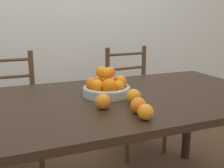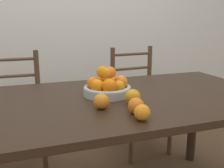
# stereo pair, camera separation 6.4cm
# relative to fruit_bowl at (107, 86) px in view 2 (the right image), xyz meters

# --- Properties ---
(wall_back) EXTENTS (8.00, 0.06, 2.60)m
(wall_back) POSITION_rel_fruit_bowl_xyz_m (0.07, 1.42, 0.52)
(wall_back) COLOR silver
(wall_back) RESTS_ON ground_plane
(dining_table) EXTENTS (1.72, 0.94, 0.73)m
(dining_table) POSITION_rel_fruit_bowl_xyz_m (0.07, -0.05, -0.14)
(dining_table) COLOR black
(dining_table) RESTS_ON ground_plane
(fruit_bowl) EXTENTS (0.27, 0.27, 0.16)m
(fruit_bowl) POSITION_rel_fruit_bowl_xyz_m (0.00, 0.00, 0.00)
(fruit_bowl) COLOR #B2B7B2
(fruit_bowl) RESTS_ON dining_table
(orange_loose_0) EXTENTS (0.07, 0.07, 0.07)m
(orange_loose_0) POSITION_rel_fruit_bowl_xyz_m (0.02, -0.41, -0.02)
(orange_loose_0) COLOR orange
(orange_loose_0) RESTS_ON dining_table
(orange_loose_1) EXTENTS (0.07, 0.07, 0.07)m
(orange_loose_1) POSITION_rel_fruit_bowl_xyz_m (0.03, -0.33, -0.01)
(orange_loose_1) COLOR orange
(orange_loose_1) RESTS_ON dining_table
(orange_loose_2) EXTENTS (0.08, 0.08, 0.08)m
(orange_loose_2) POSITION_rel_fruit_bowl_xyz_m (0.07, -0.20, -0.01)
(orange_loose_2) COLOR orange
(orange_loose_2) RESTS_ON dining_table
(orange_loose_3) EXTENTS (0.07, 0.07, 0.07)m
(orange_loose_3) POSITION_rel_fruit_bowl_xyz_m (-0.10, -0.21, -0.01)
(orange_loose_3) COLOR orange
(orange_loose_3) RESTS_ON dining_table
(chair_left) EXTENTS (0.42, 0.40, 0.91)m
(chair_left) POSITION_rel_fruit_bowl_xyz_m (-0.52, 0.68, -0.33)
(chair_left) COLOR #513823
(chair_left) RESTS_ON ground_plane
(chair_right) EXTENTS (0.45, 0.43, 0.91)m
(chair_right) POSITION_rel_fruit_bowl_xyz_m (0.52, 0.68, -0.33)
(chair_right) COLOR #513823
(chair_right) RESTS_ON ground_plane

